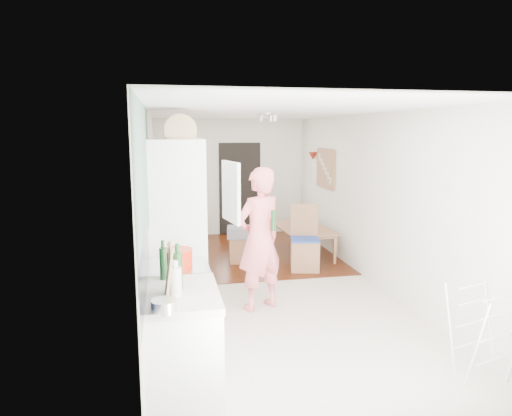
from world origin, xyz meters
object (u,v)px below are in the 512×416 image
object	(u,v)px
dining_table	(304,243)
person	(259,226)
dining_chair	(305,238)
drying_rack	(484,334)
stool	(239,250)

from	to	relation	value
dining_table	person	bearing A→B (deg)	148.22
dining_chair	drying_rack	size ratio (longest dim) A/B	1.24
dining_table	dining_chair	bearing A→B (deg)	161.21
dining_table	stool	bearing A→B (deg)	97.83
dining_table	dining_chair	distance (m)	0.95
person	stool	size ratio (longest dim) A/B	4.74
person	stool	xyz separation A→B (m)	(0.08, 2.09, -0.84)
dining_table	dining_chair	size ratio (longest dim) A/B	1.20
dining_chair	drying_rack	bearing A→B (deg)	-67.24
person	drying_rack	world-z (taller)	person
dining_chair	stool	bearing A→B (deg)	159.38
dining_chair	drying_rack	world-z (taller)	dining_chair
dining_chair	dining_table	bearing A→B (deg)	86.39
person	dining_chair	xyz separation A→B (m)	(1.06, 1.44, -0.54)
person	drying_rack	bearing A→B (deg)	102.38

